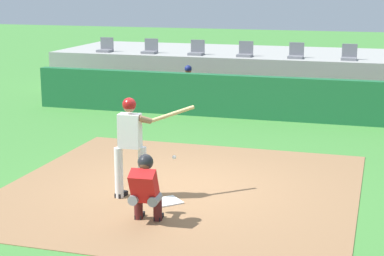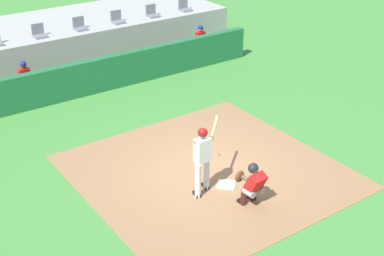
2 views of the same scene
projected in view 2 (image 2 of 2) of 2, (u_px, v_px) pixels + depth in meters
ground_plane at (207, 172)px, 14.25m from camera, size 80.00×80.00×0.00m
dirt_infield at (207, 171)px, 14.24m from camera, size 6.40×6.40×0.01m
home_plate at (226, 185)px, 13.65m from camera, size 0.62×0.62×0.02m
batter_at_plate at (203, 156)px, 12.91m from camera, size 1.25×0.88×1.80m
catcher_crouched at (252, 182)px, 12.66m from camera, size 0.50×1.69×1.13m
dugout_wall at (96, 76)px, 18.71m from camera, size 13.00×0.30×1.20m
dugout_bench at (84, 77)px, 19.61m from camera, size 11.80×0.44×0.45m
dugout_player_0 at (26, 80)px, 18.20m from camera, size 0.49×0.70×1.30m
dugout_player_1 at (202, 41)px, 21.94m from camera, size 0.49×0.70×1.30m
stands_platform at (47, 41)px, 21.88m from camera, size 15.00×4.40×1.40m
stadium_seat_3 at (39, 33)px, 19.97m from camera, size 0.46×0.46×0.48m
stadium_seat_4 at (80, 26)px, 20.80m from camera, size 0.46×0.46×0.48m
stadium_seat_5 at (117, 19)px, 21.63m from camera, size 0.46×0.46×0.48m
stadium_seat_6 at (152, 13)px, 22.46m from camera, size 0.46×0.46×0.48m
stadium_seat_7 at (184, 7)px, 23.30m from camera, size 0.46×0.46×0.48m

